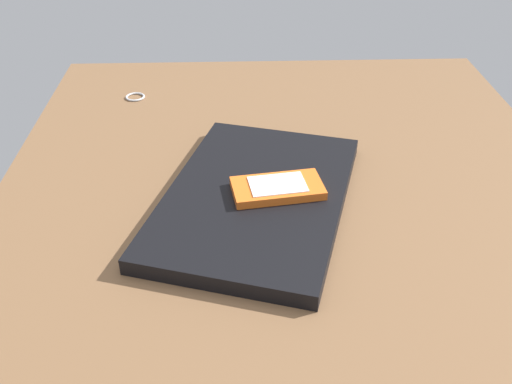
{
  "coord_description": "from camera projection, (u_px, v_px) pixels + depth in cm",
  "views": [
    {
      "loc": [
        -52.66,
        7.14,
        47.17
      ],
      "look_at": [
        9.85,
        4.86,
        5.0
      ],
      "focal_mm": 41.17,
      "sensor_mm": 36.0,
      "label": 1
    }
  ],
  "objects": [
    {
      "name": "desk_surface",
      "position": [
        300.0,
        262.0,
        0.69
      ],
      "size": [
        120.0,
        80.0,
        3.0
      ],
      "primitive_type": "cube",
      "color": "brown",
      "rests_on": "ground"
    },
    {
      "name": "laptop_closed",
      "position": [
        256.0,
        198.0,
        0.76
      ],
      "size": [
        39.02,
        31.18,
        2.1
      ],
      "primitive_type": "cube",
      "rotation": [
        0.0,
        0.0,
        -0.3
      ],
      "color": "black",
      "rests_on": "desk_surface"
    },
    {
      "name": "key_ring",
      "position": [
        135.0,
        97.0,
        1.04
      ],
      "size": [
        3.4,
        3.4,
        0.36
      ],
      "primitive_type": "torus",
      "color": "silver",
      "rests_on": "desk_surface"
    },
    {
      "name": "cell_phone_on_laptop",
      "position": [
        278.0,
        188.0,
        0.75
      ],
      "size": [
        7.7,
        12.29,
        1.25
      ],
      "color": "orange",
      "rests_on": "laptop_closed"
    }
  ]
}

